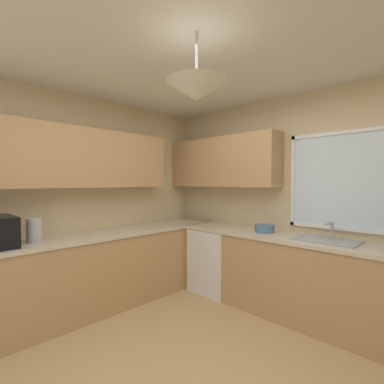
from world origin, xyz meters
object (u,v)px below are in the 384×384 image
at_px(dishwasher, 217,260).
at_px(bowl, 265,228).
at_px(sink_assembly, 327,240).
at_px(kettle, 34,230).

distance_m(dishwasher, bowl, 0.89).
distance_m(dishwasher, sink_assembly, 1.52).
bearing_deg(sink_assembly, bowl, -179.50).
xyz_separation_m(kettle, sink_assembly, (2.08, 2.16, -0.11)).
height_order(kettle, sink_assembly, kettle).
bearing_deg(bowl, sink_assembly, 0.50).
bearing_deg(kettle, bowl, 57.77).
relative_size(kettle, bowl, 1.06).
bearing_deg(dishwasher, sink_assembly, 1.45).
bearing_deg(sink_assembly, dishwasher, -178.55).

